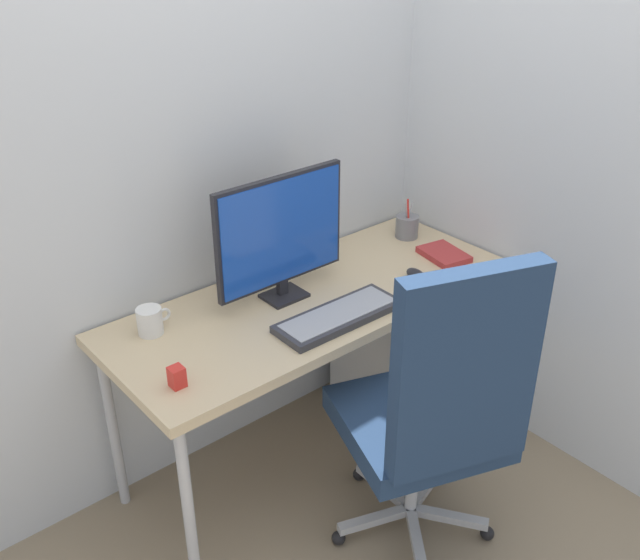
# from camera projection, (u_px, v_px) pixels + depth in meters

# --- Properties ---
(ground_plane) EXTENTS (8.00, 8.00, 0.00)m
(ground_plane) POSITION_uv_depth(u_px,v_px,m) (315.00, 452.00, 2.94)
(ground_plane) COLOR gray
(wall_back) EXTENTS (2.87, 0.04, 2.80)m
(wall_back) POSITION_uv_depth(u_px,v_px,m) (252.00, 92.00, 2.49)
(wall_back) COLOR silver
(wall_back) RESTS_ON ground_plane
(wall_side_right) EXTENTS (0.04, 1.95, 2.80)m
(wall_side_right) POSITION_uv_depth(u_px,v_px,m) (518.00, 84.00, 2.59)
(wall_side_right) COLOR silver
(wall_side_right) RESTS_ON ground_plane
(desk) EXTENTS (1.53, 0.61, 0.73)m
(desk) POSITION_uv_depth(u_px,v_px,m) (315.00, 309.00, 2.61)
(desk) COLOR #D1B78C
(desk) RESTS_ON ground_plane
(office_chair) EXTENTS (0.63, 0.65, 1.15)m
(office_chair) POSITION_uv_depth(u_px,v_px,m) (437.00, 407.00, 2.23)
(office_chair) COLOR black
(office_chair) RESTS_ON ground_plane
(filing_cabinet) EXTENTS (0.39, 0.57, 0.59)m
(filing_cabinet) POSITION_uv_depth(u_px,v_px,m) (408.00, 352.00, 3.05)
(filing_cabinet) COLOR silver
(filing_cabinet) RESTS_ON ground_plane
(monitor) EXTENTS (0.52, 0.12, 0.45)m
(monitor) POSITION_uv_depth(u_px,v_px,m) (281.00, 234.00, 2.47)
(monitor) COLOR black
(monitor) RESTS_ON desk
(keyboard) EXTENTS (0.46, 0.17, 0.03)m
(keyboard) POSITION_uv_depth(u_px,v_px,m) (339.00, 316.00, 2.44)
(keyboard) COLOR #333338
(keyboard) RESTS_ON desk
(mouse) EXTENTS (0.08, 0.11, 0.04)m
(mouse) POSITION_uv_depth(u_px,v_px,m) (416.00, 275.00, 2.69)
(mouse) COLOR black
(mouse) RESTS_ON desk
(pen_holder) EXTENTS (0.10, 0.10, 0.18)m
(pen_holder) POSITION_uv_depth(u_px,v_px,m) (407.00, 226.00, 3.01)
(pen_holder) COLOR slate
(pen_holder) RESTS_ON desk
(notebook) EXTENTS (0.17, 0.21, 0.02)m
(notebook) POSITION_uv_depth(u_px,v_px,m) (444.00, 254.00, 2.85)
(notebook) COLOR #B23333
(notebook) RESTS_ON desk
(coffee_mug) EXTENTS (0.12, 0.08, 0.09)m
(coffee_mug) POSITION_uv_depth(u_px,v_px,m) (150.00, 321.00, 2.35)
(coffee_mug) COLOR white
(coffee_mug) RESTS_ON desk
(desk_clamp_accessory) EXTENTS (0.04, 0.04, 0.07)m
(desk_clamp_accessory) POSITION_uv_depth(u_px,v_px,m) (177.00, 377.00, 2.10)
(desk_clamp_accessory) COLOR red
(desk_clamp_accessory) RESTS_ON desk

